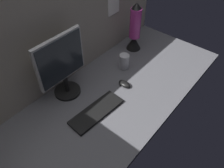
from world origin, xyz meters
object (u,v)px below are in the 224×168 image
(monitor, at_px, (62,65))
(lava_lamp, at_px, (135,31))
(mouse, at_px, (124,84))
(keyboard, at_px, (96,112))
(mug_steel, at_px, (124,61))

(monitor, xyz_separation_m, lava_lamp, (0.72, -0.05, -0.07))
(lava_lamp, bearing_deg, mouse, -151.73)
(mouse, distance_m, lava_lamp, 0.50)
(keyboard, xyz_separation_m, mouse, (0.31, 0.01, 0.01))
(keyboard, height_order, mug_steel, mug_steel)
(mug_steel, bearing_deg, mouse, -141.16)
(mouse, bearing_deg, lava_lamp, 30.78)
(monitor, height_order, mug_steel, monitor)
(mouse, relative_size, lava_lamp, 0.24)
(mug_steel, relative_size, lava_lamp, 0.29)
(keyboard, bearing_deg, lava_lamp, 22.02)
(monitor, height_order, mouse, monitor)
(keyboard, bearing_deg, mouse, 6.46)
(mouse, height_order, mug_steel, mug_steel)
(monitor, height_order, keyboard, monitor)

